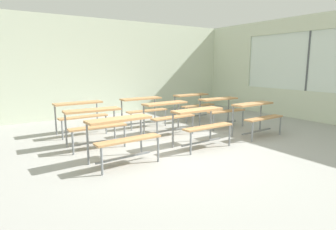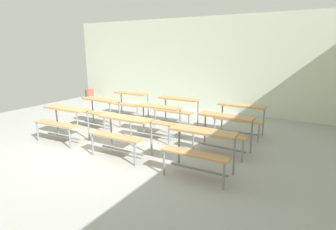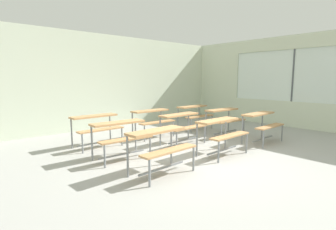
{
  "view_description": "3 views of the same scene",
  "coord_description": "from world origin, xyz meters",
  "px_view_note": "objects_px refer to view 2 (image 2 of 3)",
  "views": [
    {
      "loc": [
        -2.91,
        -4.15,
        1.62
      ],
      "look_at": [
        0.57,
        1.13,
        0.47
      ],
      "focal_mm": 30.09,
      "sensor_mm": 36.0,
      "label": 1
    },
    {
      "loc": [
        3.83,
        -3.74,
        2.04
      ],
      "look_at": [
        0.62,
        1.75,
        0.42
      ],
      "focal_mm": 28.43,
      "sensor_mm": 36.0,
      "label": 2
    },
    {
      "loc": [
        -3.8,
        -3.3,
        1.6
      ],
      "look_at": [
        0.65,
        1.77,
        0.66
      ],
      "focal_mm": 28.0,
      "sensor_mm": 36.0,
      "label": 3
    }
  ],
  "objects_px": {
    "desk_bench_r2c1": "(177,105)",
    "desk_bench_r2c2": "(240,113)",
    "desk_bench_r2c0": "(129,99)",
    "trash_bin": "(89,94)",
    "desk_bench_r1c1": "(156,114)",
    "desk_bench_r1c0": "(98,106)",
    "desk_bench_r0c0": "(63,116)",
    "desk_bench_r0c1": "(122,127)",
    "desk_bench_r0c2": "(200,142)",
    "desk_bench_r1c2": "(223,125)"
  },
  "relations": [
    {
      "from": "desk_bench_r1c0",
      "to": "desk_bench_r1c1",
      "type": "xyz_separation_m",
      "value": [
        1.75,
        0.04,
        0.0
      ]
    },
    {
      "from": "desk_bench_r1c1",
      "to": "desk_bench_r1c2",
      "type": "bearing_deg",
      "value": -4.5
    },
    {
      "from": "desk_bench_r1c0",
      "to": "desk_bench_r2c2",
      "type": "relative_size",
      "value": 1.0
    },
    {
      "from": "desk_bench_r1c2",
      "to": "desk_bench_r2c1",
      "type": "bearing_deg",
      "value": 147.23
    },
    {
      "from": "desk_bench_r1c1",
      "to": "desk_bench_r0c2",
      "type": "bearing_deg",
      "value": -38.78
    },
    {
      "from": "desk_bench_r2c1",
      "to": "trash_bin",
      "type": "relative_size",
      "value": 2.76
    },
    {
      "from": "desk_bench_r2c2",
      "to": "trash_bin",
      "type": "relative_size",
      "value": 2.79
    },
    {
      "from": "desk_bench_r0c0",
      "to": "desk_bench_r1c1",
      "type": "bearing_deg",
      "value": 32.73
    },
    {
      "from": "desk_bench_r2c0",
      "to": "desk_bench_r2c2",
      "type": "relative_size",
      "value": 1.0
    },
    {
      "from": "desk_bench_r1c0",
      "to": "trash_bin",
      "type": "distance_m",
      "value": 4.17
    },
    {
      "from": "desk_bench_r2c2",
      "to": "desk_bench_r0c0",
      "type": "bearing_deg",
      "value": -146.85
    },
    {
      "from": "desk_bench_r0c0",
      "to": "desk_bench_r0c2",
      "type": "height_order",
      "value": "same"
    },
    {
      "from": "desk_bench_r0c1",
      "to": "desk_bench_r2c0",
      "type": "bearing_deg",
      "value": 124.36
    },
    {
      "from": "desk_bench_r2c0",
      "to": "trash_bin",
      "type": "distance_m",
      "value": 3.58
    },
    {
      "from": "trash_bin",
      "to": "desk_bench_r1c1",
      "type": "bearing_deg",
      "value": -28.26
    },
    {
      "from": "desk_bench_r0c1",
      "to": "desk_bench_r1c2",
      "type": "relative_size",
      "value": 0.99
    },
    {
      "from": "desk_bench_r2c2",
      "to": "desk_bench_r2c0",
      "type": "bearing_deg",
      "value": 177.39
    },
    {
      "from": "desk_bench_r1c1",
      "to": "trash_bin",
      "type": "xyz_separation_m",
      "value": [
        -4.92,
        2.64,
        -0.36
      ]
    },
    {
      "from": "desk_bench_r2c1",
      "to": "desk_bench_r2c2",
      "type": "distance_m",
      "value": 1.68
    },
    {
      "from": "desk_bench_r2c0",
      "to": "trash_bin",
      "type": "bearing_deg",
      "value": 153.85
    },
    {
      "from": "desk_bench_r1c1",
      "to": "desk_bench_r2c0",
      "type": "xyz_separation_m",
      "value": [
        -1.68,
        1.16,
        0.0
      ]
    },
    {
      "from": "desk_bench_r2c0",
      "to": "desk_bench_r2c2",
      "type": "bearing_deg",
      "value": -2.38
    },
    {
      "from": "desk_bench_r1c0",
      "to": "desk_bench_r2c1",
      "type": "height_order",
      "value": "same"
    },
    {
      "from": "desk_bench_r0c0",
      "to": "desk_bench_r1c1",
      "type": "xyz_separation_m",
      "value": [
        1.68,
        1.2,
        0.0
      ]
    },
    {
      "from": "desk_bench_r1c0",
      "to": "desk_bench_r2c1",
      "type": "xyz_separation_m",
      "value": [
        1.7,
        1.15,
        0.0
      ]
    },
    {
      "from": "desk_bench_r0c0",
      "to": "desk_bench_r2c0",
      "type": "distance_m",
      "value": 2.36
    },
    {
      "from": "desk_bench_r2c2",
      "to": "trash_bin",
      "type": "xyz_separation_m",
      "value": [
        -6.55,
        1.54,
        -0.36
      ]
    },
    {
      "from": "desk_bench_r1c1",
      "to": "desk_bench_r1c2",
      "type": "relative_size",
      "value": 1.0
    },
    {
      "from": "desk_bench_r0c2",
      "to": "desk_bench_r1c2",
      "type": "distance_m",
      "value": 1.14
    },
    {
      "from": "trash_bin",
      "to": "desk_bench_r2c0",
      "type": "bearing_deg",
      "value": -24.71
    },
    {
      "from": "desk_bench_r1c2",
      "to": "desk_bench_r2c0",
      "type": "relative_size",
      "value": 1.01
    },
    {
      "from": "desk_bench_r2c2",
      "to": "trash_bin",
      "type": "bearing_deg",
      "value": 165.06
    },
    {
      "from": "desk_bench_r0c2",
      "to": "trash_bin",
      "type": "height_order",
      "value": "desk_bench_r0c2"
    },
    {
      "from": "desk_bench_r1c1",
      "to": "desk_bench_r0c1",
      "type": "bearing_deg",
      "value": -92.42
    },
    {
      "from": "desk_bench_r1c1",
      "to": "trash_bin",
      "type": "relative_size",
      "value": 2.81
    },
    {
      "from": "desk_bench_r1c0",
      "to": "desk_bench_r0c1",
      "type": "bearing_deg",
      "value": -30.86
    },
    {
      "from": "desk_bench_r1c0",
      "to": "desk_bench_r1c2",
      "type": "relative_size",
      "value": 1.0
    },
    {
      "from": "desk_bench_r0c1",
      "to": "desk_bench_r0c2",
      "type": "relative_size",
      "value": 1.0
    },
    {
      "from": "desk_bench_r0c1",
      "to": "desk_bench_r1c0",
      "type": "height_order",
      "value": "same"
    },
    {
      "from": "desk_bench_r0c0",
      "to": "desk_bench_r0c2",
      "type": "bearing_deg",
      "value": -2.73
    },
    {
      "from": "desk_bench_r2c0",
      "to": "desk_bench_r2c1",
      "type": "height_order",
      "value": "same"
    },
    {
      "from": "desk_bench_r0c1",
      "to": "desk_bench_r1c0",
      "type": "bearing_deg",
      "value": 145.6
    },
    {
      "from": "desk_bench_r0c1",
      "to": "desk_bench_r1c0",
      "type": "relative_size",
      "value": 0.99
    },
    {
      "from": "desk_bench_r0c0",
      "to": "desk_bench_r2c1",
      "type": "height_order",
      "value": "same"
    },
    {
      "from": "desk_bench_r1c2",
      "to": "desk_bench_r2c0",
      "type": "height_order",
      "value": "same"
    },
    {
      "from": "desk_bench_r0c0",
      "to": "desk_bench_r0c2",
      "type": "xyz_separation_m",
      "value": [
        3.31,
        0.0,
        0.0
      ]
    },
    {
      "from": "desk_bench_r1c2",
      "to": "trash_bin",
      "type": "relative_size",
      "value": 2.81
    },
    {
      "from": "desk_bench_r2c2",
      "to": "desk_bench_r1c2",
      "type": "bearing_deg",
      "value": -91.99
    },
    {
      "from": "desk_bench_r0c2",
      "to": "desk_bench_r2c0",
      "type": "relative_size",
      "value": 1.0
    },
    {
      "from": "desk_bench_r0c0",
      "to": "desk_bench_r2c1",
      "type": "xyz_separation_m",
      "value": [
        1.63,
        2.31,
        0.0
      ]
    }
  ]
}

